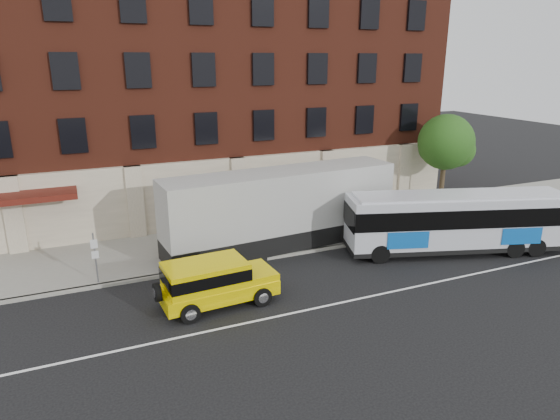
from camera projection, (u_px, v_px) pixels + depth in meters
name	position (u px, v px, depth m)	size (l,w,h in m)	color
ground	(332.00, 311.00, 19.80)	(120.00, 120.00, 0.00)	black
sidewalk	(255.00, 238.00, 27.68)	(60.00, 6.00, 0.15)	gray
kerb	(275.00, 257.00, 25.05)	(60.00, 0.25, 0.15)	gray
lane_line	(326.00, 306.00, 20.24)	(60.00, 0.12, 0.01)	white
building	(211.00, 93.00, 32.41)	(30.00, 12.10, 15.00)	#5C2315
sign_pole	(95.00, 256.00, 21.57)	(0.30, 0.20, 2.50)	gray
street_tree	(446.00, 144.00, 31.92)	(3.60, 3.60, 6.20)	#3C2D1E
city_bus	(458.00, 220.00, 25.44)	(11.73, 5.77, 3.16)	silver
yellow_suv	(213.00, 280.00, 20.02)	(5.09, 2.44, 1.92)	#E9CE00
shipping_container	(282.00, 210.00, 25.89)	(12.82, 3.56, 4.22)	black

